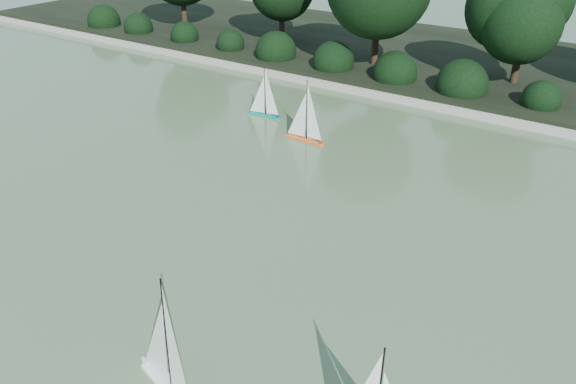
{
  "coord_description": "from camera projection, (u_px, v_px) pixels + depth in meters",
  "views": [
    {
      "loc": [
        4.16,
        -4.53,
        5.14
      ],
      "look_at": [
        -0.29,
        2.14,
        0.7
      ],
      "focal_mm": 35.0,
      "sensor_mm": 36.0,
      "label": 1
    }
  ],
  "objects": [
    {
      "name": "sailboat_orange",
      "position": [
        302.0,
        130.0,
        12.67
      ],
      "size": [
        1.11,
        0.22,
        1.52
      ],
      "color": "#EA5419",
      "rests_on": "ground"
    },
    {
      "name": "sailboat_teal",
      "position": [
        262.0,
        107.0,
        14.01
      ],
      "size": [
        1.0,
        0.23,
        1.36
      ],
      "color": "#057B6D",
      "rests_on": "ground"
    },
    {
      "name": "ground",
      "position": [
        220.0,
        304.0,
        7.81
      ],
      "size": [
        80.0,
        80.0,
        0.0
      ],
      "primitive_type": "plane",
      "color": "#394E2E",
      "rests_on": "ground"
    },
    {
      "name": "far_bank",
      "position": [
        492.0,
        68.0,
        17.2
      ],
      "size": [
        40.0,
        8.0,
        0.3
      ],
      "primitive_type": "cube",
      "color": "black",
      "rests_on": "ground"
    },
    {
      "name": "sailboat_white_a",
      "position": [
        163.0,
        368.0,
        6.43
      ],
      "size": [
        1.24,
        0.51,
        1.7
      ],
      "color": "white",
      "rests_on": "ground"
    },
    {
      "name": "shrub_hedge",
      "position": [
        460.0,
        85.0,
        14.8
      ],
      "size": [
        29.1,
        1.1,
        1.1
      ],
      "color": "black",
      "rests_on": "ground"
    },
    {
      "name": "pond_coping",
      "position": [
        446.0,
        108.0,
        14.32
      ],
      "size": [
        40.0,
        0.35,
        0.18
      ],
      "primitive_type": "cube",
      "color": "gray",
      "rests_on": "ground"
    }
  ]
}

